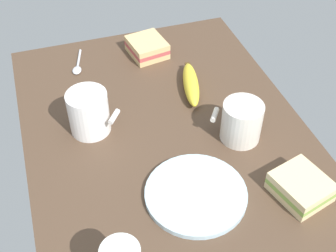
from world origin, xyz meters
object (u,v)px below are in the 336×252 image
object	(u,v)px
coffee_mug_milky	(89,112)
banana	(191,84)
spoon	(78,66)
sandwich_main	(147,47)
coffee_mug_black	(241,121)
sandwich_side	(301,187)
plate_of_food	(194,194)

from	to	relation	value
coffee_mug_milky	banana	world-z (taller)	coffee_mug_milky
spoon	banana	bearing A→B (deg)	54.15
coffee_mug_milky	sandwich_main	size ratio (longest dim) A/B	0.97
coffee_mug_black	banana	bearing A→B (deg)	-166.45
sandwich_main	spoon	world-z (taller)	sandwich_main
coffee_mug_black	spoon	distance (cm)	49.00
coffee_mug_milky	coffee_mug_black	bearing A→B (deg)	67.75
sandwich_main	coffee_mug_black	bearing A→B (deg)	15.76
coffee_mug_black	banana	distance (cm)	20.18
spoon	sandwich_side	bearing A→B (deg)	31.78
sandwich_side	sandwich_main	bearing A→B (deg)	-164.80
sandwich_side	banana	xyz separation A→B (cm)	(-38.11, -9.35, -0.31)
plate_of_food	spoon	bearing A→B (deg)	-163.72
coffee_mug_black	banana	size ratio (longest dim) A/B	0.64
coffee_mug_black	coffee_mug_milky	xyz separation A→B (cm)	(-12.94, -31.63, 0.48)
sandwich_side	spoon	bearing A→B (deg)	-148.22
coffee_mug_milky	banana	distance (cm)	27.93
sandwich_main	sandwich_side	bearing A→B (deg)	15.20
coffee_mug_black	spoon	xyz separation A→B (cm)	(-38.08, -30.51, -4.45)
plate_of_food	banana	distance (cm)	33.97
coffee_mug_milky	sandwich_side	bearing A→B (deg)	48.93
sandwich_side	plate_of_food	bearing A→B (deg)	-106.42
coffee_mug_black	sandwich_main	distance (cm)	39.82
sandwich_main	sandwich_side	size ratio (longest dim) A/B	0.93
banana	sandwich_main	bearing A→B (deg)	-162.00
coffee_mug_black	spoon	world-z (taller)	coffee_mug_black
coffee_mug_black	sandwich_main	size ratio (longest dim) A/B	0.96
plate_of_food	coffee_mug_black	size ratio (longest dim) A/B	1.85
spoon	sandwich_main	bearing A→B (deg)	90.45
spoon	coffee_mug_black	bearing A→B (deg)	38.70
plate_of_food	sandwich_side	world-z (taller)	sandwich_side
sandwich_main	spoon	distance (cm)	19.80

